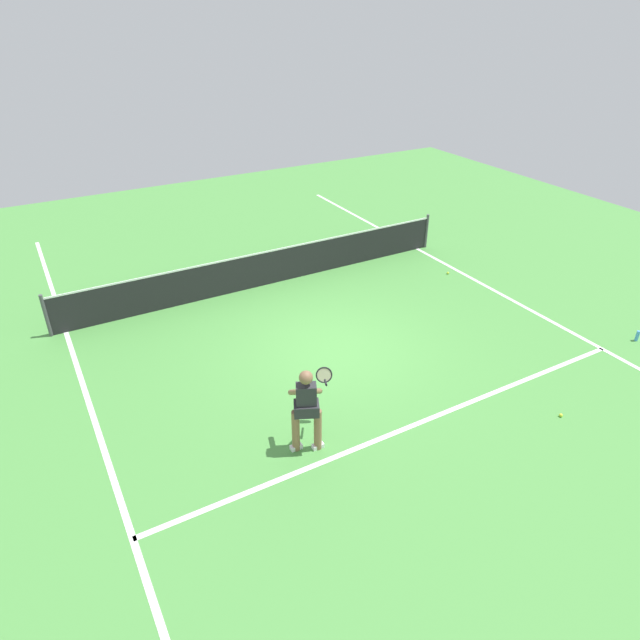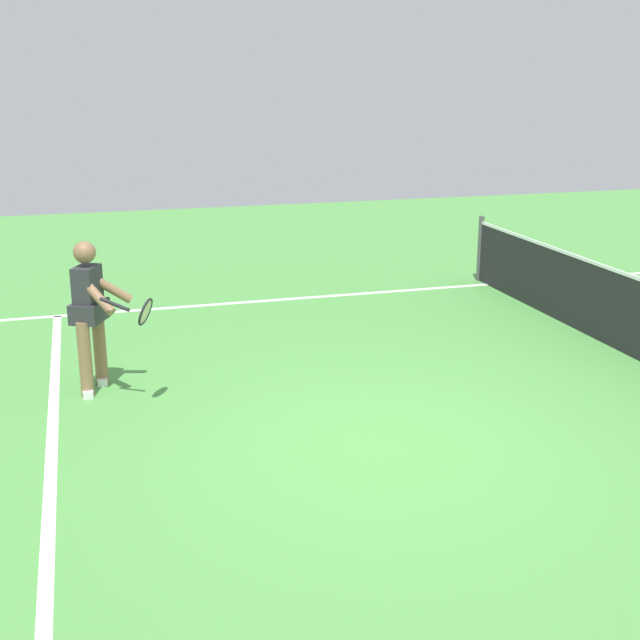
% 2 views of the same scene
% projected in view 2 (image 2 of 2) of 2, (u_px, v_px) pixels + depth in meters
% --- Properties ---
extents(ground_plane, '(27.77, 27.77, 0.00)m').
position_uv_depth(ground_plane, '(383.00, 441.00, 7.41)').
color(ground_plane, '#4C9342').
extents(service_line_marking, '(9.89, 0.10, 0.01)m').
position_uv_depth(service_line_marking, '(50.00, 481.00, 6.66)').
color(service_line_marking, white).
rests_on(service_line_marking, ground).
extents(sideline_left_marking, '(0.10, 19.36, 0.01)m').
position_uv_depth(sideline_left_marking, '(263.00, 301.00, 11.97)').
color(sideline_left_marking, white).
rests_on(sideline_left_marking, ground).
extents(tennis_player, '(1.03, 0.83, 1.55)m').
position_uv_depth(tennis_player, '(92.00, 311.00, 8.35)').
color(tennis_player, '#8C6647').
rests_on(tennis_player, ground).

